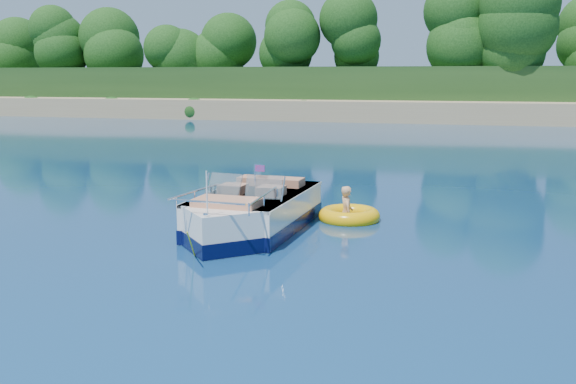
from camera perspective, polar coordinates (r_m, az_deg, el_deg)
name	(u,v)px	position (r m, az deg, el deg)	size (l,w,h in m)	color
ground	(209,246)	(12.91, -7.04, -4.77)	(160.00, 160.00, 0.00)	#091E44
shoreline	(417,96)	(75.51, 11.39, 8.34)	(170.00, 59.00, 6.00)	#A0855D
treeline	(401,47)	(52.82, 10.01, 12.57)	(150.00, 7.12, 8.19)	black
motorboat	(250,216)	(13.86, -3.40, -2.13)	(2.20, 5.58, 1.86)	white
tow_tube	(349,216)	(15.11, 5.46, -2.13)	(1.71, 1.71, 0.38)	#FFB507
boy	(346,221)	(15.06, 5.17, -2.55)	(0.48, 0.32, 1.33)	tan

